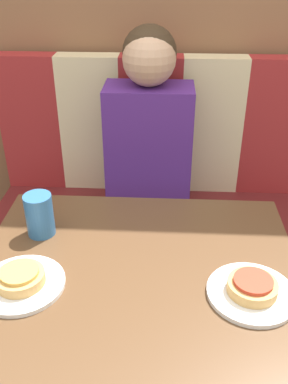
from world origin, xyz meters
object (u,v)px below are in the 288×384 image
Objects in this scene: plate_right at (251,293)px; pizza_right at (252,286)px; pizza_left at (20,277)px; drinking_cup at (40,215)px; plate_left at (22,284)px; person at (149,124)px.

pizza_right is at bearing 90.00° from plate_right.
plate_right is 1.78× the size of pizza_right.
pizza_left is 1.00× the size of pizza_right.
drinking_cup is at bearing 158.55° from pizza_right.
plate_right is 0.61m from drinking_cup.
pizza_left reaches higher than plate_left.
pizza_left is (0.00, 0.00, 0.02)m from plate_left.
person is 0.79m from plate_left.
person reaches higher than plate_left.
pizza_left is at bearing -111.07° from person.
pizza_left is (-0.56, 0.00, 0.02)m from plate_right.
person is 5.68× the size of drinking_cup.
person is at bearing 60.23° from drinking_cup.
plate_left is 1.78× the size of pizza_right.
pizza_right reaches higher than plate_left.
plate_right is 1.70× the size of drinking_cup.
person is 5.96× the size of pizza_right.
person is 0.78m from pizza_right.
pizza_right is 0.61m from drinking_cup.
person reaches higher than pizza_right.
plate_left is 1.78× the size of pizza_left.
plate_right is (0.56, 0.00, 0.00)m from plate_left.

